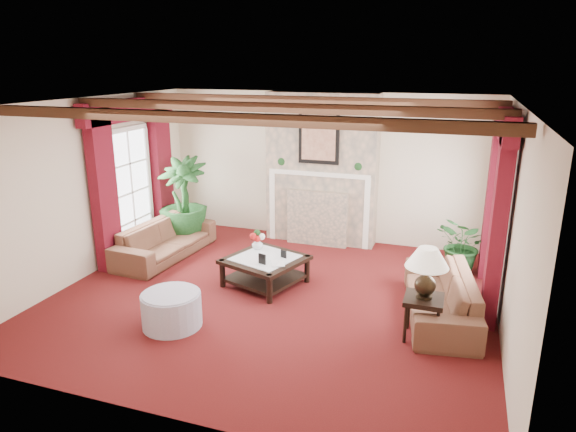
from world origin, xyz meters
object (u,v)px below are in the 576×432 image
at_px(side_table, 422,318).
at_px(ottoman, 172,310).
at_px(potted_palm, 184,218).
at_px(sofa_right, 441,288).
at_px(sofa_left, 165,234).
at_px(coffee_table, 265,271).

xyz_separation_m(side_table, ottoman, (-3.00, -0.71, -0.05)).
bearing_deg(potted_palm, side_table, -25.90).
xyz_separation_m(sofa_right, side_table, (-0.17, -0.66, -0.13)).
distance_m(sofa_right, potted_palm, 4.87).
bearing_deg(sofa_right, side_table, -23.40).
relative_size(sofa_left, ottoman, 2.76).
distance_m(sofa_left, sofa_right, 4.60).
height_order(side_table, ottoman, side_table).
height_order(sofa_right, potted_palm, potted_palm).
bearing_deg(sofa_right, coffee_table, -103.54).
height_order(sofa_left, potted_palm, potted_palm).
distance_m(sofa_left, ottoman, 2.51).
height_order(coffee_table, side_table, side_table).
bearing_deg(sofa_left, side_table, -103.11).
xyz_separation_m(sofa_right, ottoman, (-3.17, -1.37, -0.18)).
distance_m(sofa_right, ottoman, 3.45).
height_order(potted_palm, coffee_table, potted_palm).
relative_size(sofa_right, side_table, 3.93).
bearing_deg(ottoman, sofa_left, 123.49).
xyz_separation_m(sofa_right, coffee_table, (-2.52, 0.19, -0.19)).
xyz_separation_m(potted_palm, ottoman, (1.46, -2.88, -0.22)).
bearing_deg(potted_palm, coffee_table, -32.03).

